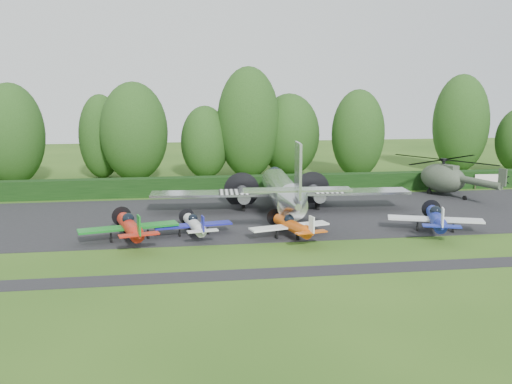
{
  "coord_description": "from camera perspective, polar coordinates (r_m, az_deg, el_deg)",
  "views": [
    {
      "loc": [
        -7.01,
        -40.15,
        11.8
      ],
      "look_at": [
        0.13,
        8.73,
        2.5
      ],
      "focal_mm": 40.0,
      "sensor_mm": 36.0,
      "label": 1
    }
  ],
  "objects": [
    {
      "name": "tree_5",
      "position": [
        72.82,
        -0.76,
        6.92
      ],
      "size": [
        7.99,
        7.99,
        14.13
      ],
      "color": "black",
      "rests_on": "ground"
    },
    {
      "name": "tree_6",
      "position": [
        72.15,
        -12.11,
        5.9
      ],
      "size": [
        8.28,
        8.28,
        12.23
      ],
      "color": "black",
      "rests_on": "ground"
    },
    {
      "name": "tree_11",
      "position": [
        75.08,
        3.33,
        5.73
      ],
      "size": [
        7.95,
        7.95,
        10.75
      ],
      "color": "black",
      "rests_on": "ground"
    },
    {
      "name": "apron",
      "position": [
        52.0,
        -0.35,
        -2.45
      ],
      "size": [
        70.0,
        18.0,
        0.01
      ],
      "primitive_type": "cube",
      "color": "black",
      "rests_on": "ground"
    },
    {
      "name": "tree_0",
      "position": [
        72.99,
        -5.11,
        4.97
      ],
      "size": [
        6.13,
        6.13,
        9.26
      ],
      "color": "black",
      "rests_on": "ground"
    },
    {
      "name": "transport_plane",
      "position": [
        52.42,
        2.74,
        0.08
      ],
      "size": [
        24.42,
        18.73,
        7.83
      ],
      "rotation": [
        0.0,
        0.0,
        0.06
      ],
      "color": "silver",
      "rests_on": "ground"
    },
    {
      "name": "light_plane_blue",
      "position": [
        48.25,
        17.55,
        -2.53
      ],
      "size": [
        7.53,
        7.91,
        2.89
      ],
      "rotation": [
        0.0,
        0.0,
        0.34
      ],
      "color": "navy",
      "rests_on": "ground"
    },
    {
      "name": "light_plane_red",
      "position": [
        44.44,
        -12.48,
        -3.38
      ],
      "size": [
        7.58,
        7.97,
        2.91
      ],
      "rotation": [
        0.0,
        0.0,
        -0.24
      ],
      "color": "#AF1E10",
      "rests_on": "ground"
    },
    {
      "name": "tree_9",
      "position": [
        74.39,
        10.17,
        5.74
      ],
      "size": [
        6.75,
        6.75,
        11.3
      ],
      "color": "black",
      "rests_on": "ground"
    },
    {
      "name": "light_plane_white",
      "position": [
        45.21,
        -6.18,
        -3.24
      ],
      "size": [
        6.16,
        6.48,
        2.37
      ],
      "rotation": [
        0.0,
        0.0,
        -0.17
      ],
      "color": "silver",
      "rests_on": "ground"
    },
    {
      "name": "tree_4",
      "position": [
        73.3,
        -23.27,
        5.3
      ],
      "size": [
        7.63,
        7.63,
        12.11
      ],
      "color": "black",
      "rests_on": "ground"
    },
    {
      "name": "ground",
      "position": [
        42.44,
        1.53,
        -5.49
      ],
      "size": [
        160.0,
        160.0,
        0.0
      ],
      "primitive_type": "plane",
      "color": "#274814",
      "rests_on": "ground"
    },
    {
      "name": "taxiway_verge",
      "position": [
        36.81,
        3.14,
        -8.05
      ],
      "size": [
        70.0,
        2.0,
        0.0
      ],
      "primitive_type": "cube",
      "color": "black",
      "rests_on": "ground"
    },
    {
      "name": "tree_8",
      "position": [
        82.65,
        19.79,
        6.45
      ],
      "size": [
        7.44,
        7.44,
        13.27
      ],
      "color": "black",
      "rests_on": "ground"
    },
    {
      "name": "sign_board",
      "position": [
        70.6,
        22.17,
        1.2
      ],
      "size": [
        3.06,
        0.11,
        1.72
      ],
      "rotation": [
        0.0,
        0.0,
        0.09
      ],
      "color": "#3F3326",
      "rests_on": "ground"
    },
    {
      "name": "light_plane_orange",
      "position": [
        44.46,
        3.63,
        -3.37
      ],
      "size": [
        6.51,
        6.84,
        2.5
      ],
      "rotation": [
        0.0,
        0.0,
        -0.25
      ],
      "color": "#C24B0B",
      "rests_on": "ground"
    },
    {
      "name": "helicopter",
      "position": [
        64.86,
        18.21,
        1.57
      ],
      "size": [
        12.42,
        14.54,
        4.0
      ],
      "rotation": [
        0.0,
        0.0,
        -0.3
      ],
      "color": "#3A4333",
      "rests_on": "ground"
    },
    {
      "name": "hedgerow",
      "position": [
        62.68,
        -1.74,
        -0.2
      ],
      "size": [
        90.0,
        1.6,
        2.0
      ],
      "primitive_type": "cube",
      "color": "black",
      "rests_on": "ground"
    },
    {
      "name": "tree_1",
      "position": [
        75.48,
        -15.24,
        5.37
      ],
      "size": [
        5.54,
        5.54,
        10.69
      ],
      "color": "black",
      "rests_on": "ground"
    }
  ]
}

